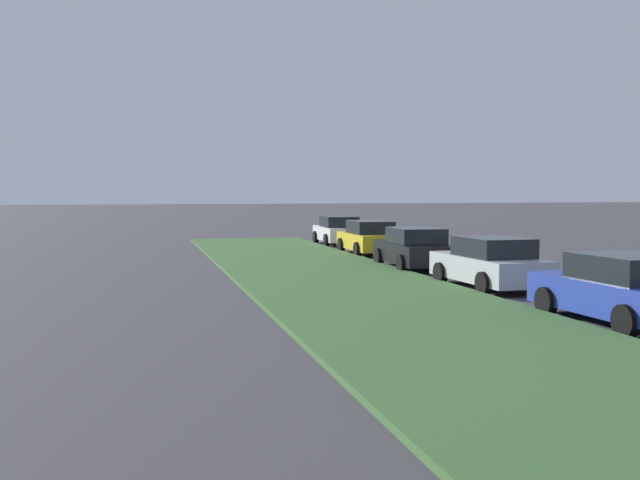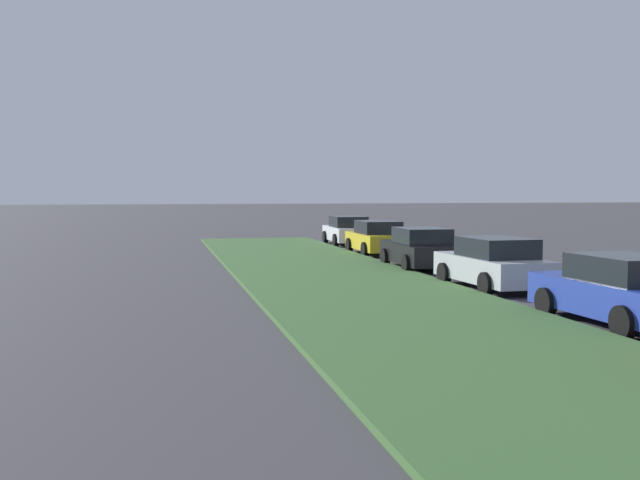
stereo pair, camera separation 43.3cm
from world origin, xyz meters
name	(u,v)px [view 1 (the left image)]	position (x,y,z in m)	size (l,w,h in m)	color
grass_median	(480,347)	(10.00, 8.22, 0.06)	(60.00, 6.00, 0.12)	#3D6633
parked_car_blue	(621,290)	(11.76, 4.18, 0.72)	(4.38, 2.17, 1.47)	#23389E
parked_car_silver	(490,263)	(17.71, 4.25, 0.72)	(4.37, 2.16, 1.47)	#B2B5BA
parked_car_black	(414,249)	(23.36, 4.43, 0.72)	(4.35, 2.11, 1.47)	black
parked_car_yellow	(369,238)	(29.53, 4.21, 0.72)	(4.31, 2.04, 1.47)	gold
parked_car_white	(338,231)	(35.50, 4.02, 0.72)	(4.35, 2.11, 1.47)	silver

